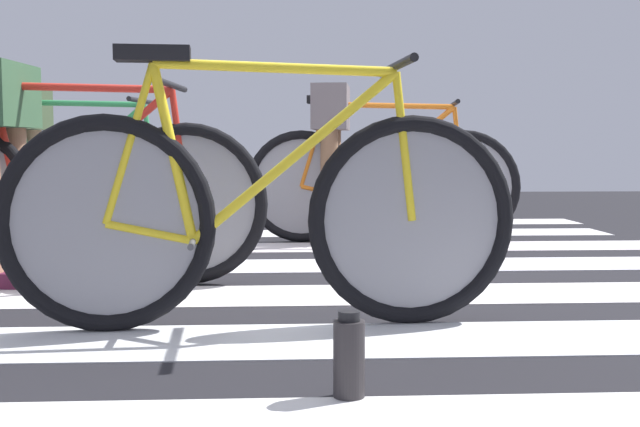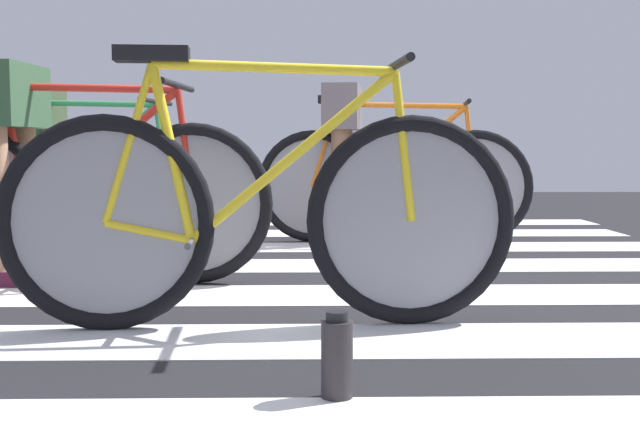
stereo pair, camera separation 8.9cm
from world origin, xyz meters
TOP-DOWN VIEW (x-y plane):
  - ground at (0.00, 0.00)m, footprint 18.00×14.00m
  - crosswalk_markings at (-0.00, -0.31)m, footprint 5.46×6.52m
  - bicycle_1_of_4 at (0.09, -0.86)m, footprint 1.74×0.52m
  - bicycle_2_of_4 at (-0.77, 0.03)m, footprint 1.73×0.52m
  - cyclist_2_of_4 at (-1.08, 0.06)m, footprint 0.34×0.43m
  - bicycle_3_of_4 at (-1.10, 1.27)m, footprint 1.72×0.54m
  - cyclist_3_of_4 at (-1.41, 1.32)m, footprint 0.37×0.44m
  - bicycle_4_of_4 at (0.78, 1.41)m, footprint 1.73×0.52m
  - cyclist_4_of_4 at (0.48, 1.46)m, footprint 0.36×0.44m
  - water_bottle at (0.32, -1.61)m, footprint 0.08×0.08m

SIDE VIEW (x-z plane):
  - ground at x=0.00m, z-range 0.00..0.02m
  - crosswalk_markings at x=0.00m, z-range 0.02..0.02m
  - water_bottle at x=0.32m, z-range 0.01..0.23m
  - bicycle_1_of_4 at x=0.09m, z-range -0.06..0.87m
  - bicycle_2_of_4 at x=-0.77m, z-range -0.06..0.87m
  - bicycle_3_of_4 at x=-1.10m, z-range -0.06..0.87m
  - bicycle_4_of_4 at x=0.78m, z-range -0.06..0.87m
  - cyclist_2_of_4 at x=-1.08m, z-range 0.16..1.14m
  - cyclist_3_of_4 at x=-1.41m, z-range 0.17..1.16m
  - cyclist_4_of_4 at x=0.48m, z-range 0.17..1.16m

